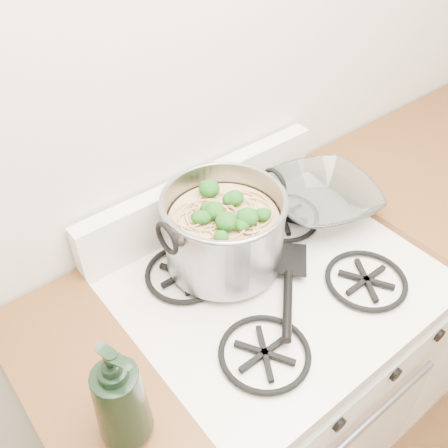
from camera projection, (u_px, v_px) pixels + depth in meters
gas_range at (266, 379)px, 1.57m from camera, size 0.76×0.66×0.92m
counter_right at (431, 250)px, 1.96m from camera, size 1.00×0.65×0.92m
stock_pot at (224, 231)px, 1.22m from camera, size 0.33×0.30×0.21m
spatula at (289, 257)px, 1.27m from camera, size 0.42×0.42×0.02m
glass_bowl at (320, 203)px, 1.42m from camera, size 0.15×0.15×0.03m
bottle at (119, 394)px, 0.86m from camera, size 0.12×0.13×0.26m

